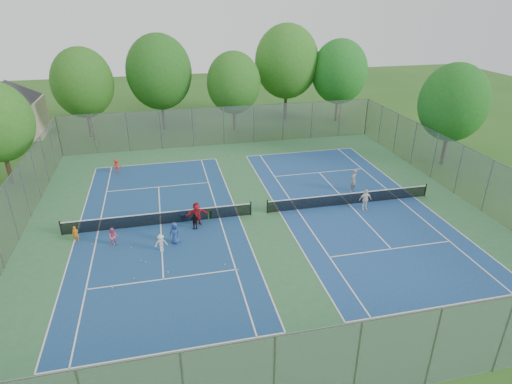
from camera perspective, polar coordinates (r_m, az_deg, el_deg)
ground at (r=30.99m, az=0.41°, el=-2.94°), size 120.00×120.00×0.00m
court_pad at (r=30.99m, az=0.41°, el=-2.93°), size 32.00×32.00×0.01m
court_left at (r=30.35m, az=-12.60°, el=-4.23°), size 10.97×23.77×0.01m
court_right at (r=33.12m, az=12.29°, el=-1.59°), size 10.97×23.77×0.01m
net_left at (r=30.14m, az=-12.68°, el=-3.50°), size 12.87×0.10×0.91m
net_right at (r=32.93m, az=12.36°, el=-0.90°), size 12.87×0.10×0.91m
fence_north at (r=44.87m, az=-4.31°, el=8.77°), size 32.00×0.10×4.00m
fence_south at (r=17.62m, az=13.30°, el=-21.31°), size 32.00×0.10×4.00m
fence_west at (r=31.00m, az=-29.77°, el=-2.38°), size 0.10×32.00×4.00m
fence_east at (r=36.92m, az=25.40°, el=2.68°), size 0.10×32.00×4.00m
house at (r=54.00m, az=-30.04°, el=10.76°), size 11.03×11.03×7.30m
tree_nw at (r=49.98m, az=-22.12°, el=13.34°), size 6.40×6.40×9.58m
tree_nl at (r=50.26m, az=-12.80°, el=15.33°), size 7.20×7.20×10.69m
tree_nc at (r=49.20m, az=-3.00°, el=14.33°), size 6.00×6.00×8.85m
tree_nr at (r=53.41m, az=4.12°, el=16.95°), size 7.60×7.60×11.42m
tree_ne at (r=53.77m, az=11.08°, el=15.46°), size 6.60×6.60×9.77m
tree_side_e at (r=42.21m, az=24.83°, el=10.76°), size 6.00×6.00×9.20m
ball_crate at (r=30.79m, az=-9.74°, el=-3.20°), size 0.49×0.49×0.32m
ball_hopper at (r=30.47m, az=-6.24°, el=-2.96°), size 0.38×0.38×0.62m
student_a at (r=29.79m, az=-22.92°, el=-5.19°), size 0.40×0.27×1.08m
student_b at (r=28.45m, az=-18.47°, el=-5.70°), size 0.62×0.50×1.25m
student_c at (r=27.09m, az=-12.54°, el=-6.65°), size 0.80×0.51×1.17m
student_d at (r=29.13m, az=-8.18°, el=-3.87°), size 0.74×0.46×1.17m
student_e at (r=27.66m, az=-10.76°, el=-5.40°), size 0.84×0.70×1.47m
student_f at (r=29.43m, az=-7.90°, el=-2.93°), size 1.62×0.62×1.71m
child_far_baseline at (r=39.78m, az=-18.10°, el=3.31°), size 0.93×0.71×1.27m
instructor at (r=34.94m, az=12.84°, el=1.53°), size 0.84×0.81×1.93m
teen_court_b at (r=32.27m, az=14.36°, el=-0.98°), size 0.95×0.40×1.62m
tennis_ball_0 at (r=28.78m, az=-18.38°, el=-6.67°), size 0.07×0.07×0.07m
tennis_ball_1 at (r=24.97m, az=-18.61°, el=-12.04°), size 0.07×0.07×0.07m
tennis_ball_2 at (r=29.07m, az=-20.57°, el=-6.69°), size 0.07×0.07×0.07m
tennis_ball_3 at (r=25.09m, az=-2.41°, el=-10.33°), size 0.07×0.07×0.07m
tennis_ball_4 at (r=25.56m, az=-4.15°, el=-9.64°), size 0.07×0.07×0.07m
tennis_ball_5 at (r=25.38m, az=-11.64°, el=-10.45°), size 0.07×0.07×0.07m
tennis_ball_6 at (r=29.29m, az=-21.00°, el=-6.52°), size 0.07×0.07×0.07m
tennis_ball_7 at (r=26.51m, az=-14.52°, el=-9.08°), size 0.07×0.07×0.07m
tennis_ball_8 at (r=28.13m, az=-16.31°, el=-7.16°), size 0.07×0.07×0.07m
tennis_ball_9 at (r=26.70m, az=-15.12°, el=-8.88°), size 0.07×0.07×0.07m
tennis_ball_10 at (r=25.33m, az=-15.96°, el=-11.05°), size 0.07×0.07×0.07m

